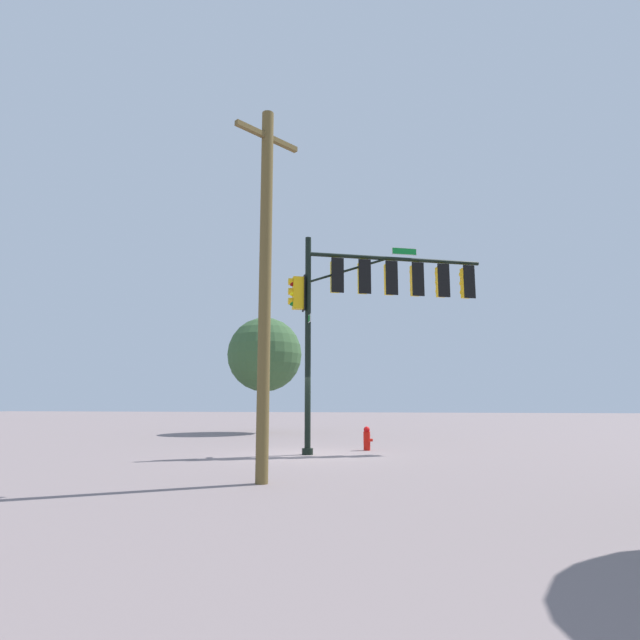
{
  "coord_description": "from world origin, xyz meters",
  "views": [
    {
      "loc": [
        2.84,
        -16.75,
        1.74
      ],
      "look_at": [
        0.41,
        -0.02,
        4.42
      ],
      "focal_mm": 28.55,
      "sensor_mm": 36.0,
      "label": 1
    }
  ],
  "objects_px": {
    "fire_hydrant": "(367,438)",
    "tree_near": "(265,355)",
    "signal_pole_assembly": "(375,291)",
    "utility_pole": "(265,282)"
  },
  "relations": [
    {
      "from": "signal_pole_assembly",
      "to": "utility_pole",
      "type": "height_order",
      "value": "utility_pole"
    },
    {
      "from": "signal_pole_assembly",
      "to": "utility_pole",
      "type": "distance_m",
      "value": 7.19
    },
    {
      "from": "fire_hydrant",
      "to": "tree_near",
      "type": "height_order",
      "value": "tree_near"
    },
    {
      "from": "signal_pole_assembly",
      "to": "tree_near",
      "type": "xyz_separation_m",
      "value": [
        -6.49,
        9.84,
        -1.28
      ]
    },
    {
      "from": "tree_near",
      "to": "fire_hydrant",
      "type": "bearing_deg",
      "value": -55.83
    },
    {
      "from": "signal_pole_assembly",
      "to": "tree_near",
      "type": "distance_m",
      "value": 11.86
    },
    {
      "from": "signal_pole_assembly",
      "to": "fire_hydrant",
      "type": "bearing_deg",
      "value": 114.92
    },
    {
      "from": "signal_pole_assembly",
      "to": "utility_pole",
      "type": "xyz_separation_m",
      "value": [
        -2.23,
        -6.74,
        -1.16
      ]
    },
    {
      "from": "signal_pole_assembly",
      "to": "utility_pole",
      "type": "bearing_deg",
      "value": -108.32
    },
    {
      "from": "utility_pole",
      "to": "tree_near",
      "type": "relative_size",
      "value": 1.34
    }
  ]
}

